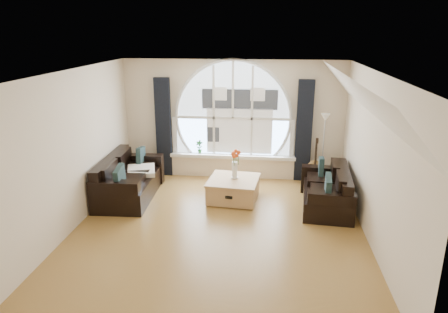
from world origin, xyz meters
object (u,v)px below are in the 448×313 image
vase_flowers (235,160)px  potted_plant (199,147)px  sofa_right (326,187)px  coffee_chest (233,188)px  floor_lamp (323,149)px  guitar (315,160)px  sofa_left (130,179)px

vase_flowers → potted_plant: size_ratio=2.21×
sofa_right → coffee_chest: (-1.82, 0.14, -0.16)m
floor_lamp → coffee_chest: bearing=-149.4°
sofa_right → guitar: bearing=98.2°
sofa_right → vase_flowers: (-1.80, 0.20, 0.43)m
sofa_right → coffee_chest: 1.83m
coffee_chest → guitar: guitar is taller
potted_plant → floor_lamp: bearing=-4.2°
guitar → vase_flowers: bearing=-140.7°
coffee_chest → guitar: bearing=40.3°
sofa_left → floor_lamp: floor_lamp is taller
vase_flowers → guitar: size_ratio=0.66×
sofa_left → guitar: 4.09m
potted_plant → guitar: bearing=-2.4°
floor_lamp → vase_flowers: bearing=-150.5°
coffee_chest → guitar: (1.74, 1.21, 0.29)m
sofa_right → potted_plant: potted_plant is taller
sofa_right → vase_flowers: vase_flowers is taller
coffee_chest → floor_lamp: (1.88, 1.11, 0.56)m
potted_plant → sofa_right: bearing=-28.1°
sofa_right → potted_plant: (-2.74, 1.46, 0.31)m
vase_flowers → potted_plant: 1.57m
sofa_right → guitar: guitar is taller
floor_lamp → potted_plant: floor_lamp is taller
sofa_right → vase_flowers: bearing=178.2°
sofa_left → sofa_right: 3.95m
vase_flowers → guitar: (1.72, 1.15, -0.30)m
sofa_left → vase_flowers: 2.20m
sofa_right → coffee_chest: size_ratio=1.72×
coffee_chest → potted_plant: bearing=130.3°
sofa_right → potted_plant: 3.12m
sofa_left → guitar: guitar is taller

